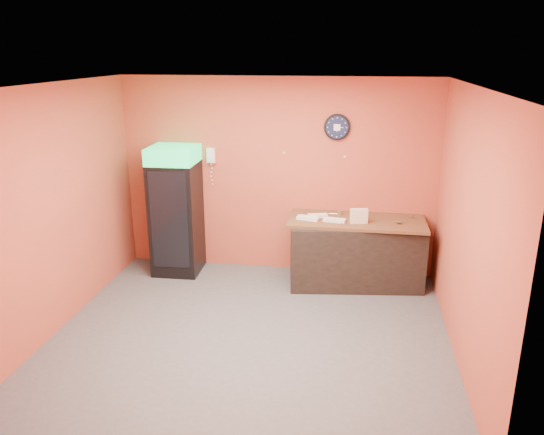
# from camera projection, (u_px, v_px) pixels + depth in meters

# --- Properties ---
(floor) EXTENTS (4.50, 4.50, 0.00)m
(floor) POSITION_uv_depth(u_px,v_px,m) (251.00, 333.00, 6.14)
(floor) COLOR #47474C
(floor) RESTS_ON ground
(back_wall) EXTENTS (4.50, 0.02, 2.80)m
(back_wall) POSITION_uv_depth(u_px,v_px,m) (277.00, 177.00, 7.59)
(back_wall) COLOR #BB4E34
(back_wall) RESTS_ON floor
(left_wall) EXTENTS (0.02, 4.00, 2.80)m
(left_wall) POSITION_uv_depth(u_px,v_px,m) (57.00, 209.00, 6.05)
(left_wall) COLOR #BB4E34
(left_wall) RESTS_ON floor
(right_wall) EXTENTS (0.02, 4.00, 2.80)m
(right_wall) POSITION_uv_depth(u_px,v_px,m) (467.00, 229.00, 5.38)
(right_wall) COLOR #BB4E34
(right_wall) RESTS_ON floor
(ceiling) EXTENTS (4.50, 4.00, 0.02)m
(ceiling) POSITION_uv_depth(u_px,v_px,m) (248.00, 85.00, 5.29)
(ceiling) COLOR white
(ceiling) RESTS_ON back_wall
(beverage_cooler) EXTENTS (0.67, 0.68, 1.86)m
(beverage_cooler) POSITION_uv_depth(u_px,v_px,m) (175.00, 213.00, 7.59)
(beverage_cooler) COLOR black
(beverage_cooler) RESTS_ON floor
(prep_counter) EXTENTS (1.87, 1.01, 0.89)m
(prep_counter) POSITION_uv_depth(u_px,v_px,m) (355.00, 253.00, 7.34)
(prep_counter) COLOR black
(prep_counter) RESTS_ON floor
(wall_clock) EXTENTS (0.36, 0.06, 0.36)m
(wall_clock) POSITION_uv_depth(u_px,v_px,m) (337.00, 127.00, 7.22)
(wall_clock) COLOR black
(wall_clock) RESTS_ON back_wall
(wall_phone) EXTENTS (0.12, 0.10, 0.22)m
(wall_phone) POSITION_uv_depth(u_px,v_px,m) (211.00, 155.00, 7.60)
(wall_phone) COLOR white
(wall_phone) RESTS_ON back_wall
(butcher_paper) EXTENTS (1.85, 0.80, 0.04)m
(butcher_paper) POSITION_uv_depth(u_px,v_px,m) (357.00, 221.00, 7.20)
(butcher_paper) COLOR brown
(butcher_paper) RESTS_ON prep_counter
(sub_roll_stack) EXTENTS (0.24, 0.12, 0.20)m
(sub_roll_stack) POSITION_uv_depth(u_px,v_px,m) (359.00, 216.00, 7.03)
(sub_roll_stack) COLOR #F7E1C0
(sub_roll_stack) RESTS_ON butcher_paper
(wrapped_sandwich_left) EXTENTS (0.32, 0.19, 0.04)m
(wrapped_sandwich_left) POSITION_uv_depth(u_px,v_px,m) (308.00, 218.00, 7.19)
(wrapped_sandwich_left) COLOR white
(wrapped_sandwich_left) RESTS_ON butcher_paper
(wrapped_sandwich_mid) EXTENTS (0.31, 0.17, 0.04)m
(wrapped_sandwich_mid) POSITION_uv_depth(u_px,v_px,m) (334.00, 220.00, 7.11)
(wrapped_sandwich_mid) COLOR white
(wrapped_sandwich_mid) RESTS_ON butcher_paper
(wrapped_sandwich_right) EXTENTS (0.29, 0.18, 0.04)m
(wrapped_sandwich_right) POSITION_uv_depth(u_px,v_px,m) (318.00, 216.00, 7.30)
(wrapped_sandwich_right) COLOR white
(wrapped_sandwich_right) RESTS_ON butcher_paper
(kitchen_tool) EXTENTS (0.06, 0.06, 0.06)m
(kitchen_tool) POSITION_uv_depth(u_px,v_px,m) (339.00, 213.00, 7.39)
(kitchen_tool) COLOR silver
(kitchen_tool) RESTS_ON butcher_paper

